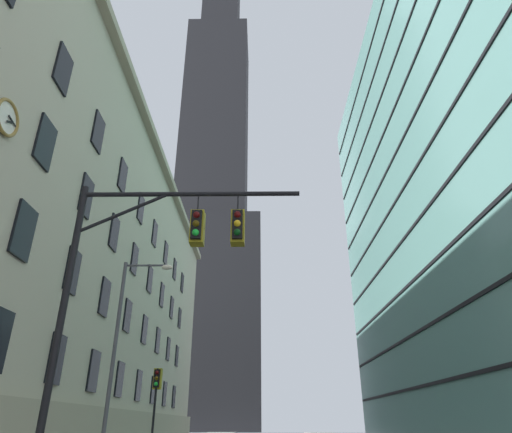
{
  "coord_description": "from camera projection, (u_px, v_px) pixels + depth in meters",
  "views": [
    {
      "loc": [
        -1.56,
        -7.99,
        1.25
      ],
      "look_at": [
        -1.99,
        29.44,
        18.9
      ],
      "focal_mm": 31.12,
      "sensor_mm": 36.0,
      "label": 1
    }
  ],
  "objects": [
    {
      "name": "street_lamppost",
      "position": [
        124.0,
        333.0,
        20.22
      ],
      "size": [
        2.41,
        0.32,
        8.3
      ],
      "color": "#47474C",
      "rests_on": "sidewalk_left"
    },
    {
      "name": "station_building",
      "position": [
        43.0,
        266.0,
        33.57
      ],
      "size": [
        14.78,
        59.59,
        24.35
      ],
      "color": "#B2A88E",
      "rests_on": "ground"
    },
    {
      "name": "traffic_light_far_left",
      "position": [
        157.0,
        383.0,
        23.39
      ],
      "size": [
        0.4,
        0.63,
        3.85
      ],
      "color": "black",
      "rests_on": "sidewalk_left"
    },
    {
      "name": "traffic_signal_mast",
      "position": [
        160.0,
        257.0,
        12.58
      ],
      "size": [
        6.69,
        0.63,
        7.67
      ],
      "color": "black",
      "rests_on": "sidewalk_left"
    },
    {
      "name": "dark_skyscraper",
      "position": [
        214.0,
        167.0,
        124.56
      ],
      "size": [
        25.84,
        25.84,
        222.17
      ],
      "color": "black",
      "rests_on": "ground"
    },
    {
      "name": "glass_office_midrise",
      "position": [
        479.0,
        185.0,
        41.99
      ],
      "size": [
        16.47,
        45.53,
        43.68
      ],
      "color": "slate",
      "rests_on": "ground"
    }
  ]
}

